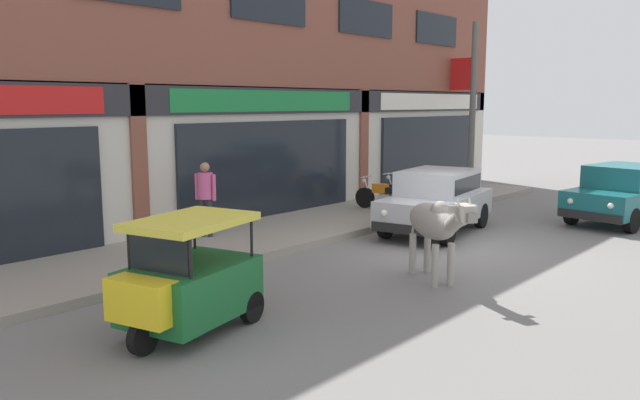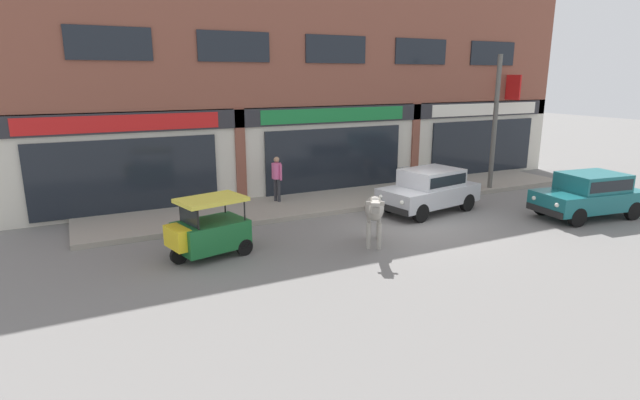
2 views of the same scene
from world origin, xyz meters
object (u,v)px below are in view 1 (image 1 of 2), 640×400
auto_rickshaw (187,284)px  motorcycle_0 (385,196)px  car_0 (437,198)px  car_1 (624,191)px  cow (435,223)px  motorcycle_1 (405,192)px  utility_pole (472,113)px  pedestrian (205,191)px

auto_rickshaw → motorcycle_0: 9.33m
car_0 → auto_rickshaw: size_ratio=1.77×
car_1 → auto_rickshaw: bearing=170.8°
cow → car_1: 7.79m
motorcycle_1 → utility_pole: bearing=-20.4°
cow → motorcycle_1: cow is taller
cow → motorcycle_1: bearing=37.9°
cow → auto_rickshaw: cow is taller
motorcycle_1 → auto_rickshaw: bearing=-162.2°
car_1 → motorcycle_0: size_ratio=2.07×
motorcycle_0 → pedestrian: bearing=170.4°
car_0 → pedestrian: pedestrian is taller
auto_rickshaw → utility_pole: (11.92, 2.31, 2.07)m
car_0 → motorcycle_0: 2.41m
cow → motorcycle_0: bearing=43.3°
motorcycle_0 → pedestrian: 5.40m
pedestrian → motorcycle_0: bearing=-9.6°
cow → motorcycle_0: 6.26m
car_0 → auto_rickshaw: bearing=-173.0°
car_0 → motorcycle_1: bearing=48.4°
car_0 → pedestrian: bearing=144.5°
car_1 → motorcycle_0: (-3.21, 5.07, -0.27)m
car_0 → motorcycle_1: (1.92, 2.16, -0.27)m
motorcycle_1 → utility_pole: 3.21m
motorcycle_0 → utility_pole: utility_pole is taller
car_0 → utility_pole: utility_pole is taller
pedestrian → car_1: bearing=-35.1°
motorcycle_1 → utility_pole: utility_pole is taller
car_0 → motorcycle_1: 2.90m
car_1 → auto_rickshaw: auto_rickshaw is taller
car_1 → pedestrian: 10.39m
car_1 → pedestrian: bearing=144.9°
car_0 → pedestrian: 5.30m
auto_rickshaw → motorcycle_1: size_ratio=1.19×
utility_pole → motorcycle_1: bearing=159.6°
cow → car_1: bearing=-5.9°
car_1 → motorcycle_1: bearing=114.2°
car_1 → utility_pole: size_ratio=0.73×
motorcycle_1 → car_1: bearing=-65.8°
car_0 → auto_rickshaw: 7.86m
cow → pedestrian: bearing=98.2°
motorcycle_1 → utility_pole: size_ratio=0.35×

